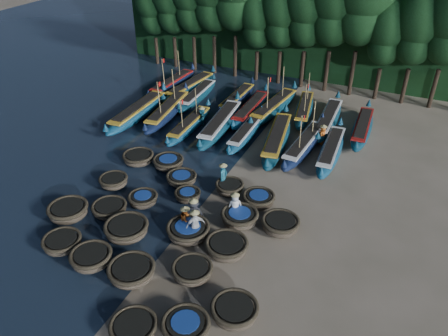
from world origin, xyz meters
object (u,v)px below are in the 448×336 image
at_px(coracle_13, 188,230).
at_px(fisherman_4, 195,224).
at_px(coracle_19, 280,224).
at_px(long_boat_4, 220,123).
at_px(coracle_17, 188,195).
at_px(long_boat_1, 138,111).
at_px(coracle_11, 109,208).
at_px(long_boat_2, 168,111).
at_px(long_boat_15, 304,109).
at_px(long_boat_9, 172,84).
at_px(coracle_12, 127,229).
at_px(fisherman_2, 186,218).
at_px(coracle_18, 240,217).
at_px(coracle_22, 182,178).
at_px(coracle_6, 91,258).
at_px(long_boat_12, 237,98).
at_px(coracle_21, 168,162).
at_px(long_boat_6, 277,139).
at_px(long_boat_8, 331,150).
at_px(coracle_7, 132,271).
at_px(fisherman_0, 235,205).
at_px(long_boat_10, 190,87).
at_px(coracle_23, 230,187).
at_px(long_boat_17, 362,128).
at_px(long_boat_14, 274,107).
at_px(fisherman_5, 202,116).
at_px(coracle_8, 192,270).
at_px(fisherman_6, 323,134).
at_px(long_boat_5, 246,132).
at_px(coracle_14, 227,247).
at_px(fisherman_3, 194,212).
at_px(long_boat_7, 304,144).
at_px(coracle_10, 68,211).
at_px(coracle_5, 62,242).
at_px(long_boat_16, 328,119).
at_px(coracle_20, 138,158).
at_px(long_boat_3, 190,125).
at_px(long_boat_13, 251,109).
at_px(fisherman_1, 223,175).
at_px(coracle_3, 134,328).
at_px(coracle_24, 259,199).

height_order(coracle_13, fisherman_4, fisherman_4).
height_order(coracle_19, long_boat_4, long_boat_4).
xyz_separation_m(coracle_17, long_boat_1, (-9.14, 8.29, 0.25)).
height_order(coracle_11, long_boat_2, long_boat_2).
bearing_deg(long_boat_15, long_boat_9, 168.58).
xyz_separation_m(coracle_12, fisherman_2, (2.70, 1.75, 0.35)).
distance_m(coracle_18, fisherman_4, 2.70).
bearing_deg(coracle_22, coracle_6, -93.74).
xyz_separation_m(coracle_6, long_boat_4, (-0.31, 15.97, 0.16)).
bearing_deg(long_boat_12, coracle_21, -89.81).
distance_m(long_boat_6, long_boat_8, 3.97).
bearing_deg(long_boat_9, coracle_11, -68.23).
relative_size(coracle_6, long_boat_9, 0.31).
height_order(coracle_7, fisherman_0, fisherman_0).
bearing_deg(long_boat_10, long_boat_15, 4.80).
xyz_separation_m(coracle_23, long_boat_10, (-9.82, 13.13, 0.17)).
bearing_deg(coracle_13, coracle_21, 129.13).
distance_m(coracle_11, long_boat_8, 15.60).
xyz_separation_m(long_boat_2, long_boat_17, (15.18, 3.66, -0.06)).
height_order(coracle_6, long_boat_14, long_boat_14).
bearing_deg(fisherman_5, coracle_8, -16.05).
bearing_deg(fisherman_5, long_boat_2, -134.46).
xyz_separation_m(long_boat_10, long_boat_12, (4.95, -0.52, -0.06)).
height_order(coracle_6, coracle_18, coracle_18).
bearing_deg(coracle_23, fisherman_6, 66.34).
bearing_deg(long_boat_5, coracle_22, -102.55).
xyz_separation_m(coracle_8, coracle_21, (-6.17, 8.13, 0.02)).
relative_size(coracle_14, fisherman_3, 1.36).
xyz_separation_m(long_boat_1, long_boat_12, (6.26, 6.10, -0.11)).
bearing_deg(coracle_19, long_boat_7, 97.60).
distance_m(long_boat_12, fisherman_2, 17.40).
distance_m(coracle_10, coracle_23, 9.60).
bearing_deg(long_boat_14, coracle_5, -96.08).
height_order(coracle_17, long_boat_16, long_boat_16).
distance_m(coracle_19, coracle_20, 11.51).
height_order(long_boat_15, long_boat_16, long_boat_15).
bearing_deg(coracle_23, coracle_5, -125.67).
bearing_deg(long_boat_3, coracle_23, -47.34).
bearing_deg(long_boat_17, long_boat_13, -179.94).
xyz_separation_m(coracle_12, fisherman_1, (2.88, 6.29, 0.49)).
distance_m(long_boat_9, long_boat_14, 10.56).
relative_size(coracle_11, coracle_20, 0.90).
relative_size(long_boat_1, fisherman_4, 4.60).
distance_m(coracle_11, long_boat_12, 17.47).
bearing_deg(coracle_3, coracle_10, 147.68).
bearing_deg(long_boat_13, coracle_5, -99.77).
bearing_deg(long_boat_10, coracle_19, -41.53).
height_order(coracle_12, coracle_23, coracle_12).
height_order(coracle_24, long_boat_14, long_boat_14).
distance_m(coracle_23, fisherman_5, 9.48).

